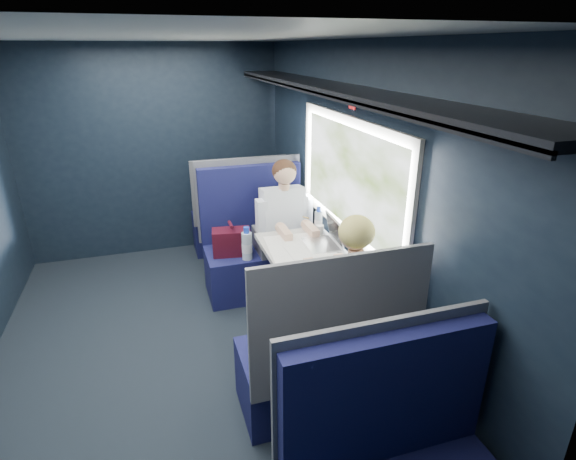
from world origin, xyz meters
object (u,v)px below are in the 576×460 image
object	(u,v)px
seat_bay_near	(255,249)
seat_row_front	(238,218)
cup	(320,230)
woman	(349,297)
seat_bay_far	(322,359)
bottle_small	(318,221)
man	(286,223)
laptop	(327,237)
table	(304,261)

from	to	relation	value
seat_bay_near	seat_row_front	world-z (taller)	seat_bay_near
cup	woman	bearing A→B (deg)	-100.37
seat_bay_far	bottle_small	xyz separation A→B (m)	(0.44, 1.24, 0.43)
man	bottle_small	size ratio (longest dim) A/B	5.71
seat_bay_near	seat_row_front	distance (m)	0.93
man	laptop	size ratio (longest dim) A/B	3.91
man	bottle_small	bearing A→B (deg)	-60.07
man	laptop	xyz separation A→B (m)	(0.16, -0.61, 0.09)
table	woman	world-z (taller)	woman
seat_bay_far	man	xyz separation A→B (m)	(0.25, 1.57, 0.30)
man	cup	distance (m)	0.43
seat_bay_near	seat_bay_far	world-z (taller)	same
bottle_small	laptop	bearing A→B (deg)	-96.16
woman	laptop	bearing A→B (deg)	78.50
table	bottle_small	size ratio (longest dim) A/B	4.32
laptop	bottle_small	size ratio (longest dim) A/B	1.46
woman	seat_bay_far	bearing A→B (deg)	-146.18
seat_bay_near	table	bearing A→B (deg)	-77.33
seat_bay_near	man	size ratio (longest dim) A/B	0.95
seat_row_front	cup	size ratio (longest dim) A/B	13.77
seat_bay_far	seat_row_front	distance (m)	2.67
laptop	seat_row_front	bearing A→B (deg)	103.52
seat_bay_far	man	size ratio (longest dim) A/B	0.95
seat_bay_far	laptop	distance (m)	1.12
table	seat_row_front	bearing A→B (deg)	95.80
cup	seat_bay_near	bearing A→B (deg)	128.97
table	seat_row_front	size ratio (longest dim) A/B	0.86
man	table	bearing A→B (deg)	-95.52
man	bottle_small	xyz separation A→B (m)	(0.19, -0.33, 0.12)
laptop	bottle_small	world-z (taller)	laptop
seat_bay_near	laptop	xyz separation A→B (m)	(0.42, -0.78, 0.38)
bottle_small	table	bearing A→B (deg)	-125.31
seat_row_front	bottle_small	size ratio (longest dim) A/B	5.01
seat_bay_near	laptop	world-z (taller)	seat_bay_near
seat_bay_near	woman	size ratio (longest dim) A/B	0.95
seat_bay_far	woman	size ratio (longest dim) A/B	0.95
table	seat_bay_far	xyz separation A→B (m)	(-0.18, -0.87, -0.25)
laptop	man	bearing A→B (deg)	104.73
seat_row_front	woman	world-z (taller)	woman
laptop	seat_bay_far	bearing A→B (deg)	-113.19
seat_bay_near	cup	size ratio (longest dim) A/B	14.96
bottle_small	seat_bay_far	bearing A→B (deg)	-109.59
cup	man	bearing A→B (deg)	115.79
table	seat_row_front	xyz separation A→B (m)	(-0.18, 1.80, -0.25)
seat_bay_far	bottle_small	size ratio (longest dim) A/B	5.44
bottle_small	cup	xyz separation A→B (m)	(-0.01, -0.05, -0.06)
man	cup	size ratio (longest dim) A/B	15.70
seat_bay_far	man	distance (m)	1.62
seat_row_front	man	distance (m)	1.17
seat_row_front	laptop	size ratio (longest dim) A/B	3.43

